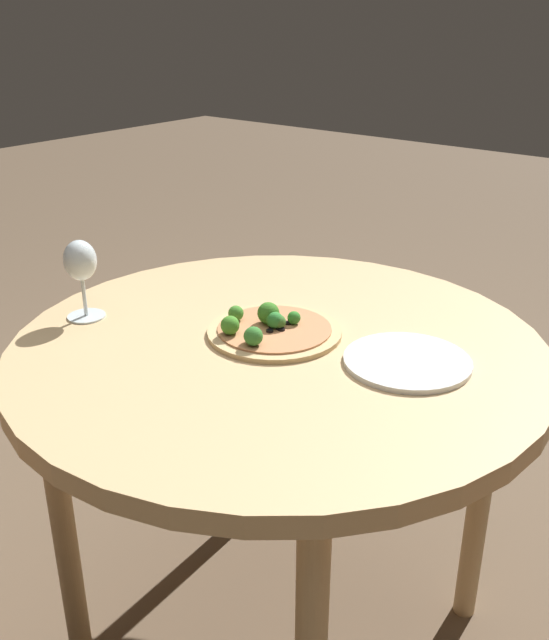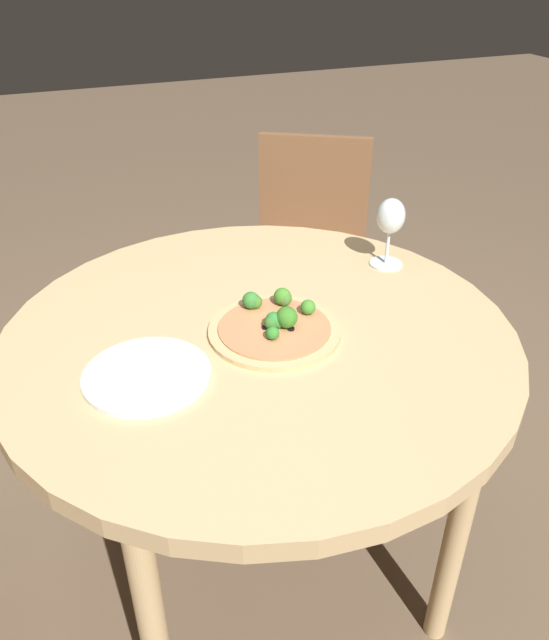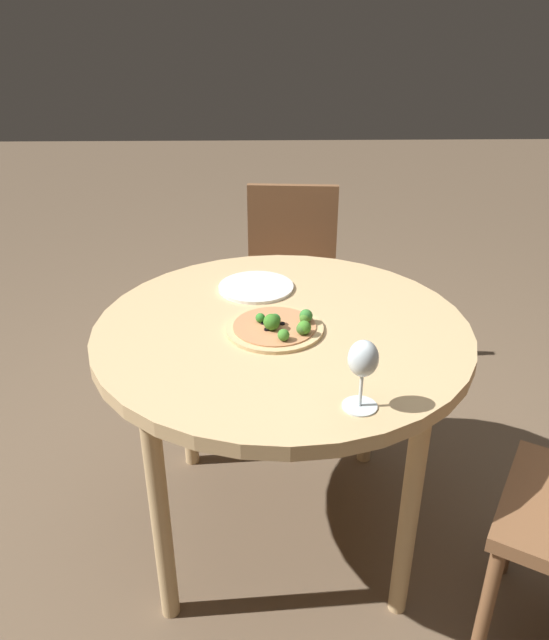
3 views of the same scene
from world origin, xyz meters
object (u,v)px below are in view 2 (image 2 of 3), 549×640
Objects in this scene: pizza at (275,324)px; wine_glass at (390,219)px; plate_near at (147,375)px; chair at (308,253)px.

wine_glass is at bearing -64.10° from pizza.
pizza is at bearing -77.60° from plate_near.
pizza is (-0.79, 0.43, 0.28)m from chair.
wine_glass reaches higher than pizza.
plate_near is at bearing 102.40° from pizza.
plate_near is at bearing 110.29° from wine_glass.
chair is at bearing -28.68° from pizza.
wine_glass is 0.67m from plate_near.
wine_glass reaches higher than chair.
plate_near is (-0.06, 0.27, -0.01)m from pizza.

